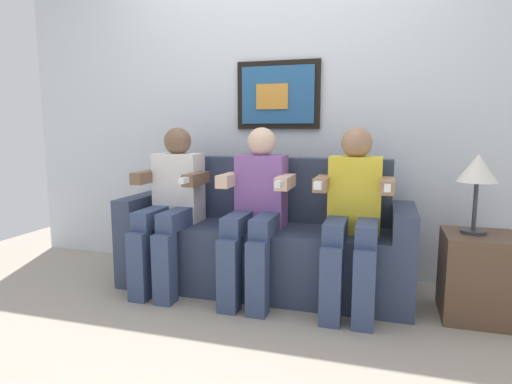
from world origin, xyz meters
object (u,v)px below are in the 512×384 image
Objects in this scene: person_on_right at (353,211)px; side_table_right at (478,276)px; person_in_middle at (256,206)px; couch at (263,244)px; table_lamp at (478,172)px; person_on_left at (171,202)px.

person_on_right is 0.81m from side_table_right.
person_in_middle is 1.00× the size of person_on_right.
person_in_middle is at bearing -89.83° from couch.
couch is at bearing 175.90° from table_lamp.
person_on_left is (-0.61, -0.17, 0.29)m from couch.
person_in_middle reaches higher than couch.
person_on_left is 1.00× the size of person_in_middle.
person_in_middle is 1.32m from table_lamp.
person_in_middle reaches higher than side_table_right.
side_table_right is (0.72, 0.06, -0.36)m from person_on_right.
person_on_left is at bearing 180.00° from person_in_middle.
table_lamp is (1.29, 0.07, 0.25)m from person_in_middle.
side_table_right is (1.33, 0.06, -0.36)m from person_in_middle.
person_on_left is at bearing -164.69° from couch.
couch is 0.34m from person_in_middle.
couch is 1.77× the size of person_on_right.
person_on_left reaches higher than table_lamp.
person_on_left reaches higher than side_table_right.
person_on_left is 1.98m from side_table_right.
person_on_left is 1.92m from table_lamp.
couch is 0.70m from person_on_left.
person_in_middle is at bearing -176.69° from table_lamp.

